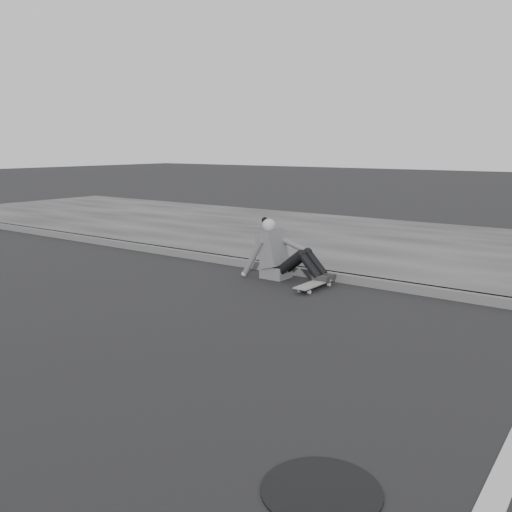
{
  "coord_description": "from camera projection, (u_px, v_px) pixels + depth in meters",
  "views": [
    {
      "loc": [
        4.8,
        -4.48,
        1.9
      ],
      "look_at": [
        0.53,
        1.33,
        0.5
      ],
      "focal_mm": 40.0,
      "sensor_mm": 36.0,
      "label": 1
    }
  ],
  "objects": [
    {
      "name": "skateboard",
      "position": [
        315.0,
        284.0,
        7.65
      ],
      "size": [
        0.2,
        0.78,
        0.09
      ],
      "color": "gray",
      "rests_on": "ground"
    },
    {
      "name": "ground",
      "position": [
        153.0,
        310.0,
        6.7
      ],
      "size": [
        80.0,
        80.0,
        0.0
      ],
      "primitive_type": "plane",
      "color": "black",
      "rests_on": "ground"
    },
    {
      "name": "manhole",
      "position": [
        321.0,
        491.0,
        3.18
      ],
      "size": [
        0.69,
        0.69,
        0.01
      ],
      "primitive_type": "cylinder",
      "color": "black",
      "rests_on": "ground"
    },
    {
      "name": "sidewalk",
      "position": [
        364.0,
        241.0,
        11.11
      ],
      "size": [
        24.0,
        6.0,
        0.12
      ],
      "primitive_type": "cube",
      "color": "#3A3A3A",
      "rests_on": "ground"
    },
    {
      "name": "seated_woman",
      "position": [
        280.0,
        254.0,
        8.21
      ],
      "size": [
        1.38,
        0.46,
        0.88
      ],
      "color": "#4D4D4F",
      "rests_on": "ground"
    },
    {
      "name": "curb",
      "position": [
        276.0,
        268.0,
        8.73
      ],
      "size": [
        24.0,
        0.16,
        0.12
      ],
      "primitive_type": "cube",
      "color": "#494949",
      "rests_on": "ground"
    }
  ]
}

